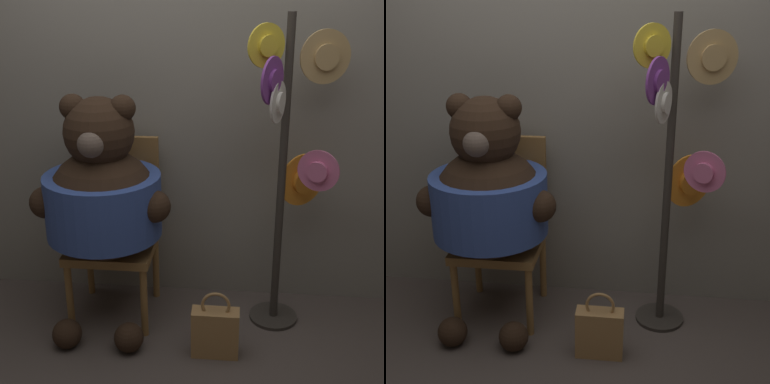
% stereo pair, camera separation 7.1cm
% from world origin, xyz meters
% --- Properties ---
extents(ground_plane, '(14.00, 14.00, 0.00)m').
position_xyz_m(ground_plane, '(0.00, 0.00, 0.00)').
color(ground_plane, '#4C423D').
extents(wall_back, '(8.00, 0.10, 2.36)m').
position_xyz_m(wall_back, '(0.00, 0.74, 1.18)').
color(wall_back, gray).
rests_on(wall_back, ground_plane).
extents(chair, '(0.48, 0.47, 1.04)m').
position_xyz_m(chair, '(-0.39, 0.47, 0.55)').
color(chair, olive).
rests_on(chair, ground_plane).
extents(teddy_bear, '(0.76, 0.68, 1.33)m').
position_xyz_m(teddy_bear, '(-0.41, 0.30, 0.78)').
color(teddy_bear, black).
rests_on(teddy_bear, ground_plane).
extents(hat_display_rack, '(0.53, 0.43, 1.73)m').
position_xyz_m(hat_display_rack, '(0.59, 0.40, 0.99)').
color(hat_display_rack, '#332D28').
rests_on(hat_display_rack, ground_plane).
extents(handbag_on_ground, '(0.25, 0.10, 0.38)m').
position_xyz_m(handbag_on_ground, '(0.22, 0.04, 0.14)').
color(handbag_on_ground, '#A87A47').
rests_on(handbag_on_ground, ground_plane).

